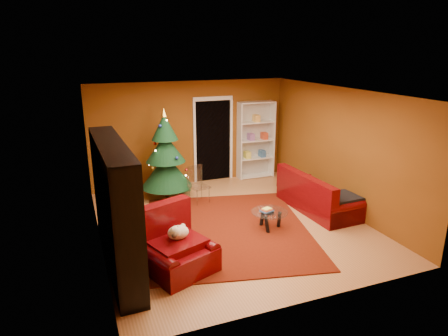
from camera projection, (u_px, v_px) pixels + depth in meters
name	position (u px, v px, depth m)	size (l,w,h in m)	color
floor	(231.00, 225.00, 7.99)	(5.00, 5.50, 0.05)	#A6683A
ceiling	(232.00, 91.00, 7.22)	(5.00, 5.50, 0.05)	silver
wall_back	(190.00, 133.00, 10.08)	(5.00, 0.05, 2.60)	brown
wall_left	(93.00, 176.00, 6.73)	(0.05, 5.50, 2.60)	brown
wall_right	(341.00, 149.00, 8.48)	(0.05, 5.50, 2.60)	brown
doorway	(213.00, 141.00, 10.32)	(1.06, 0.60, 2.16)	black
rug	(227.00, 229.00, 7.71)	(3.05, 3.56, 0.02)	#5A1708
media_unit	(115.00, 207.00, 6.17)	(0.41, 2.66, 2.04)	black
christmas_tree	(166.00, 155.00, 9.14)	(1.18, 1.18, 2.11)	black
gift_box_teal	(126.00, 200.00, 8.83)	(0.28, 0.28, 0.28)	#276C83
gift_box_green	(184.00, 186.00, 9.78)	(0.23, 0.23, 0.23)	#245126
white_bookshelf	(256.00, 140.00, 10.58)	(0.97, 0.35, 2.09)	white
armchair	(178.00, 246.00, 6.20)	(1.07, 1.07, 0.83)	#4B0307
dog	(178.00, 232.00, 6.20)	(0.40, 0.30, 0.27)	#F3E1C4
sofa	(319.00, 191.00, 8.55)	(1.97, 0.88, 0.85)	#4B0307
coffee_table	(269.00, 220.00, 7.70)	(0.71, 0.71, 0.44)	gray
acrylic_chair	(199.00, 187.00, 8.94)	(0.39, 0.43, 0.77)	#66605B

